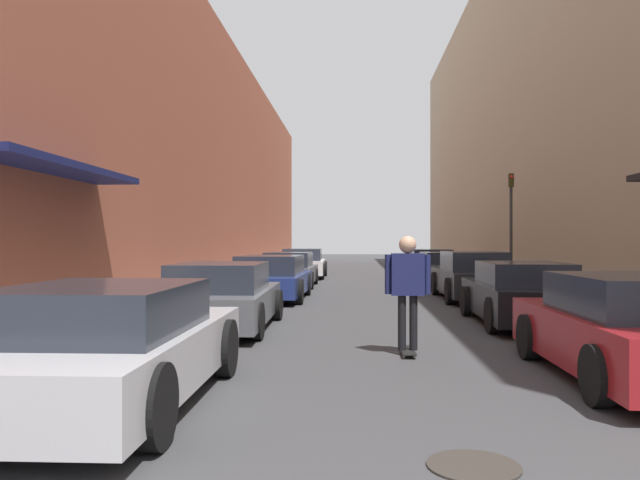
% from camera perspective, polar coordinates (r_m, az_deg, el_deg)
% --- Properties ---
extents(ground, '(111.15, 111.15, 0.00)m').
position_cam_1_polar(ground, '(21.52, 4.42, -4.57)').
color(ground, '#38383A').
extents(curb_strip_left, '(1.80, 50.52, 0.12)m').
position_cam_1_polar(curb_strip_left, '(26.91, -6.19, -3.53)').
color(curb_strip_left, gray).
rests_on(curb_strip_left, ground).
extents(curb_strip_right, '(1.80, 50.52, 0.12)m').
position_cam_1_polar(curb_strip_right, '(27.07, 14.52, -3.51)').
color(curb_strip_right, gray).
rests_on(curb_strip_right, ground).
extents(building_row_left, '(4.90, 50.52, 10.34)m').
position_cam_1_polar(building_row_left, '(27.70, -12.17, 7.15)').
color(building_row_left, brown).
rests_on(building_row_left, ground).
extents(building_row_right, '(4.90, 50.52, 14.79)m').
position_cam_1_polar(building_row_right, '(28.31, 20.40, 11.57)').
color(building_row_right, tan).
rests_on(building_row_right, ground).
extents(parked_car_left_0, '(2.05, 4.45, 1.25)m').
position_cam_1_polar(parked_car_left_0, '(6.84, -18.89, -9.14)').
color(parked_car_left_0, '#B7B7BC').
rests_on(parked_car_left_0, ground).
extents(parked_car_left_1, '(1.96, 4.42, 1.27)m').
position_cam_1_polar(parked_car_left_1, '(12.11, -8.97, -5.19)').
color(parked_car_left_1, '#515459').
rests_on(parked_car_left_1, ground).
extents(parked_car_left_2, '(2.05, 4.51, 1.27)m').
position_cam_1_polar(parked_car_left_2, '(17.96, -4.49, -3.50)').
color(parked_car_left_2, navy).
rests_on(parked_car_left_2, ground).
extents(parked_car_left_3, '(1.95, 4.15, 1.26)m').
position_cam_1_polar(parked_car_left_3, '(22.95, -2.84, -2.78)').
color(parked_car_left_3, '#515459').
rests_on(parked_car_left_3, ground).
extents(parked_car_left_4, '(2.05, 4.29, 1.33)m').
position_cam_1_polar(parked_car_left_4, '(28.35, -1.57, -2.17)').
color(parked_car_left_4, silver).
rests_on(parked_car_left_4, ground).
extents(parked_car_right_0, '(1.93, 4.13, 1.28)m').
position_cam_1_polar(parked_car_right_0, '(8.49, 26.63, -7.33)').
color(parked_car_right_0, maroon).
rests_on(parked_car_right_0, ground).
extents(parked_car_right_1, '(1.89, 4.37, 1.26)m').
position_cam_1_polar(parked_car_right_1, '(13.26, 17.91, -4.72)').
color(parked_car_right_1, black).
rests_on(parked_car_right_1, ground).
extents(parked_car_right_2, '(1.90, 4.71, 1.38)m').
position_cam_1_polar(parked_car_right_2, '(18.39, 13.75, -3.25)').
color(parked_car_right_2, '#232326').
rests_on(parked_car_right_2, ground).
extents(parked_car_right_3, '(1.90, 4.18, 1.26)m').
position_cam_1_polar(parked_car_right_3, '(23.68, 11.23, -2.66)').
color(parked_car_right_3, '#515459').
rests_on(parked_car_right_3, ground).
extents(parked_car_right_4, '(2.07, 4.64, 1.30)m').
position_cam_1_polar(parked_car_right_4, '(28.87, 10.09, -2.17)').
color(parked_car_right_4, navy).
rests_on(parked_car_right_4, ground).
extents(skateboarder, '(0.68, 0.78, 1.76)m').
position_cam_1_polar(skateboarder, '(9.35, 8.02, -3.78)').
color(skateboarder, black).
rests_on(skateboarder, ground).
extents(manhole_cover, '(0.70, 0.70, 0.02)m').
position_cam_1_polar(manhole_cover, '(5.09, 13.87, -19.42)').
color(manhole_cover, '#332D28').
rests_on(manhole_cover, ground).
extents(traffic_light, '(0.16, 0.22, 3.82)m').
position_cam_1_polar(traffic_light, '(21.85, 17.07, 1.95)').
color(traffic_light, '#2D2D2D').
rests_on(traffic_light, curb_strip_right).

